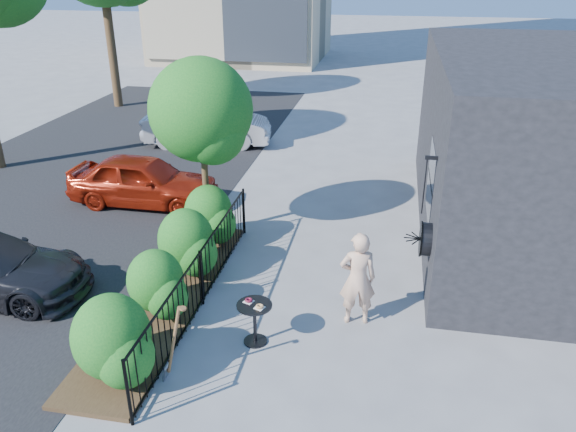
% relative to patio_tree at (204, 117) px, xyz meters
% --- Properties ---
extents(ground, '(120.00, 120.00, 0.00)m').
position_rel_patio_tree_xyz_m(ground, '(2.24, -2.76, -2.76)').
color(ground, gray).
rests_on(ground, ground).
extents(shop_building, '(6.22, 9.00, 4.00)m').
position_rel_patio_tree_xyz_m(shop_building, '(7.73, 1.74, -0.76)').
color(shop_building, black).
rests_on(shop_building, ground).
extents(fence, '(0.05, 6.05, 1.10)m').
position_rel_patio_tree_xyz_m(fence, '(0.74, -2.76, -2.20)').
color(fence, black).
rests_on(fence, ground).
extents(planting_bed, '(1.30, 6.00, 0.08)m').
position_rel_patio_tree_xyz_m(planting_bed, '(0.04, -2.76, -2.72)').
color(planting_bed, '#382616').
rests_on(planting_bed, ground).
extents(shrubs, '(1.10, 5.60, 1.24)m').
position_rel_patio_tree_xyz_m(shrubs, '(0.14, -2.66, -2.06)').
color(shrubs, '#145A1B').
rests_on(shrubs, ground).
extents(patio_tree, '(2.20, 2.20, 3.94)m').
position_rel_patio_tree_xyz_m(patio_tree, '(0.00, 0.00, 0.00)').
color(patio_tree, '#3F2B19').
rests_on(patio_tree, ground).
extents(street, '(9.00, 30.00, 0.01)m').
position_rel_patio_tree_xyz_m(street, '(-4.76, 0.24, -2.76)').
color(street, black).
rests_on(street, ground).
extents(cafe_table, '(0.58, 0.58, 0.78)m').
position_rel_patio_tree_xyz_m(cafe_table, '(1.95, -3.68, -2.26)').
color(cafe_table, black).
rests_on(cafe_table, ground).
extents(woman, '(0.69, 0.52, 1.71)m').
position_rel_patio_tree_xyz_m(woman, '(3.53, -2.77, -1.91)').
color(woman, '#D8A98B').
rests_on(woman, ground).
extents(shovel, '(0.45, 0.18, 1.35)m').
position_rel_patio_tree_xyz_m(shovel, '(0.98, -4.79, -2.17)').
color(shovel, brown).
rests_on(shovel, ground).
extents(car_red, '(3.79, 1.55, 1.29)m').
position_rel_patio_tree_xyz_m(car_red, '(-2.23, 1.43, -2.12)').
color(car_red, maroon).
rests_on(car_red, ground).
extents(car_silver, '(4.43, 2.12, 1.40)m').
position_rel_patio_tree_xyz_m(car_silver, '(-2.22, 6.64, -2.06)').
color(car_silver, '#ADADB2').
rests_on(car_silver, ground).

